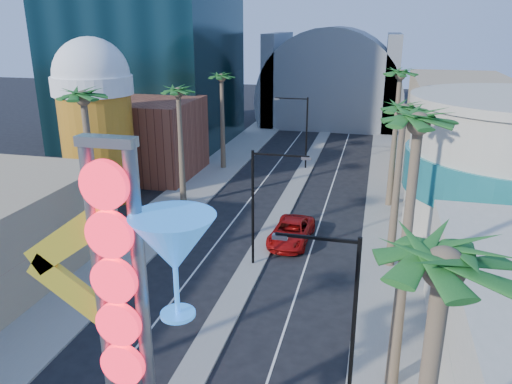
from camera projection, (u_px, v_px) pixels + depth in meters
name	position (u px, v px, depth m)	size (l,w,h in m)	color
sidewalk_west	(198.00, 186.00, 49.79)	(5.00, 100.00, 0.15)	gray
sidewalk_east	(394.00, 202.00, 45.48)	(5.00, 100.00, 0.15)	gray
median	(297.00, 184.00, 50.39)	(1.60, 84.00, 0.15)	gray
brick_filler_west	(148.00, 138.00, 52.75)	(10.00, 10.00, 8.00)	brown
filler_east	(458.00, 125.00, 54.36)	(10.00, 20.00, 10.00)	tan
beer_mug	(95.00, 114.00, 44.39)	(7.00, 7.00, 14.50)	#BB8119
canopy	(332.00, 96.00, 80.26)	(22.00, 16.00, 22.00)	slate
neon_sign	(145.00, 301.00, 15.68)	(6.53, 2.60, 12.55)	gray
streetlight_0	(261.00, 198.00, 32.18)	(3.79, 0.25, 8.00)	black
streetlight_1	(302.00, 126.00, 54.47)	(3.79, 0.25, 8.00)	black
streetlight_2	(343.00, 309.00, 19.77)	(3.45, 0.25, 8.00)	black
palm_1	(84.00, 110.00, 28.75)	(2.40, 2.40, 12.70)	brown
palm_2	(178.00, 99.00, 42.04)	(2.40, 2.40, 11.20)	brown
palm_3	(222.00, 83.00, 53.07)	(2.40, 2.40, 11.20)	brown
palm_4	(440.00, 295.00, 10.11)	(2.40, 2.40, 12.20)	brown
palm_5	(417.00, 143.00, 19.01)	(2.40, 2.40, 13.20)	brown
palm_6	(403.00, 120.00, 30.46)	(2.40, 2.40, 11.70)	brown
palm_7	(400.00, 83.00, 41.20)	(2.40, 2.40, 12.70)	brown
red_pickup	(291.00, 232.00, 37.12)	(2.73, 5.92, 1.64)	#AF0E0D
pedestrian_b	(405.00, 243.00, 34.86)	(0.84, 0.66, 1.73)	gray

